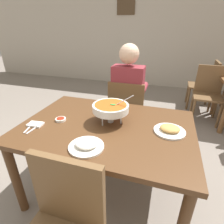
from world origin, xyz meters
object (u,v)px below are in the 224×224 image
object	(u,v)px
chair_diner_main	(127,111)
appetizer_plate	(170,130)
dining_table_main	(107,135)
sauce_dish	(61,119)
chair_bg_corner	(207,82)
rice_plate	(86,145)
chair_bg_right	(208,90)
curry_bowl	(111,108)
diner_main	(128,92)

from	to	relation	value
chair_diner_main	appetizer_plate	bearing A→B (deg)	-55.66
dining_table_main	sauce_dish	bearing A→B (deg)	-173.38
dining_table_main	chair_bg_corner	size ratio (longest dim) A/B	1.55
chair_diner_main	appetizer_plate	size ratio (longest dim) A/B	3.75
rice_plate	chair_bg_right	xyz separation A→B (m)	(1.13, 2.27, -0.25)
curry_bowl	rice_plate	bearing A→B (deg)	-96.80
chair_diner_main	sauce_dish	xyz separation A→B (m)	(-0.40, -0.82, 0.24)
dining_table_main	diner_main	xyz separation A→B (m)	(0.00, 0.81, 0.10)
diner_main	sauce_dish	xyz separation A→B (m)	(-0.40, -0.85, 0.00)
sauce_dish	chair_bg_corner	distance (m)	2.94
sauce_dish	chair_bg_corner	size ratio (longest dim) A/B	0.10
rice_plate	curry_bowl	bearing A→B (deg)	83.20
rice_plate	chair_bg_corner	bearing A→B (deg)	66.96
chair_bg_corner	rice_plate	bearing A→B (deg)	-113.04
curry_bowl	chair_bg_corner	distance (m)	2.66
chair_diner_main	diner_main	world-z (taller)	diner_main
chair_diner_main	dining_table_main	bearing A→B (deg)	-90.00
dining_table_main	curry_bowl	bearing A→B (deg)	75.69
curry_bowl	rice_plate	xyz separation A→B (m)	(-0.05, -0.39, -0.11)
chair_diner_main	rice_plate	distance (m)	1.13
chair_diner_main	chair_bg_right	world-z (taller)	same
chair_diner_main	diner_main	bearing A→B (deg)	90.00
rice_plate	sauce_dish	bearing A→B (deg)	143.00
curry_bowl	appetizer_plate	bearing A→B (deg)	-2.11
diner_main	appetizer_plate	distance (m)	0.91
chair_bg_right	appetizer_plate	bearing A→B (deg)	-107.51
diner_main	appetizer_plate	xyz separation A→B (m)	(0.50, -0.76, 0.01)
rice_plate	dining_table_main	bearing A→B (deg)	84.66
rice_plate	appetizer_plate	bearing A→B (deg)	35.13
appetizer_plate	curry_bowl	bearing A→B (deg)	177.89
chair_diner_main	rice_plate	world-z (taller)	chair_diner_main
chair_bg_right	rice_plate	bearing A→B (deg)	-116.43
rice_plate	chair_bg_right	world-z (taller)	chair_bg_right
chair_bg_corner	sauce_dish	bearing A→B (deg)	-121.94
appetizer_plate	chair_bg_right	size ratio (longest dim) A/B	0.27
dining_table_main	curry_bowl	size ratio (longest dim) A/B	4.20
chair_bg_right	chair_bg_corner	size ratio (longest dim) A/B	1.00
diner_main	appetizer_plate	world-z (taller)	diner_main
dining_table_main	chair_bg_right	world-z (taller)	chair_bg_right
dining_table_main	chair_diner_main	size ratio (longest dim) A/B	1.55
dining_table_main	diner_main	distance (m)	0.81
chair_bg_corner	appetizer_plate	bearing A→B (deg)	-105.13
dining_table_main	diner_main	size ratio (longest dim) A/B	1.07
appetizer_plate	chair_bg_corner	world-z (taller)	chair_bg_corner
diner_main	rice_plate	size ratio (longest dim) A/B	5.46
chair_diner_main	sauce_dish	bearing A→B (deg)	-116.20
sauce_dish	chair_bg_right	world-z (taller)	chair_bg_right
dining_table_main	chair_diner_main	xyz separation A→B (m)	(-0.00, 0.77, -0.13)
appetizer_plate	chair_bg_corner	bearing A→B (deg)	74.87
curry_bowl	appetizer_plate	world-z (taller)	curry_bowl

